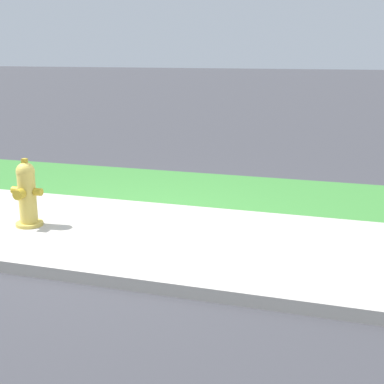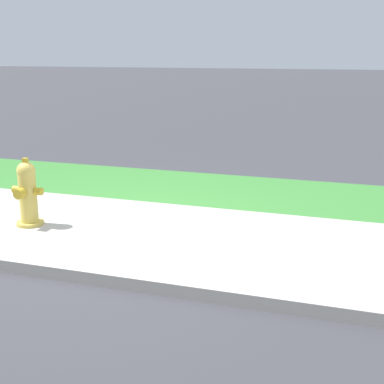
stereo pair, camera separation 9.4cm
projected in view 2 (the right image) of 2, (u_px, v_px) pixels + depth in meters
name	position (u px, v px, depth m)	size (l,w,h in m)	color
ground_plane	(121.00, 232.00, 6.19)	(120.00, 120.00, 0.00)	#38383D
sidewalk_pavement	(121.00, 232.00, 6.19)	(18.00, 2.50, 0.01)	#ADA89E
grass_verge	(184.00, 187.00, 8.25)	(18.00, 1.99, 0.01)	#387A33
street_curb	(58.00, 270.00, 4.95)	(18.00, 0.16, 0.12)	#ADA89E
fire_hydrant_far_end	(28.00, 193.00, 6.32)	(0.39, 0.37, 0.82)	gold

